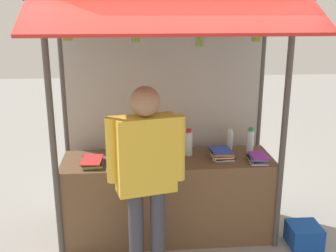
{
  "coord_description": "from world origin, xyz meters",
  "views": [
    {
      "loc": [
        -0.35,
        -3.97,
        2.42
      ],
      "look_at": [
        0.0,
        0.0,
        1.23
      ],
      "focal_mm": 44.11,
      "sensor_mm": 36.0,
      "label": 1
    }
  ],
  "objects_px": {
    "water_bottle_mid_right": "(189,143)",
    "banana_bunch_inner_left": "(256,33)",
    "banana_bunch_leftmost": "(68,33)",
    "banana_bunch_rightmost": "(135,34)",
    "magazine_stack_back_left": "(93,162)",
    "magazine_stack_front_right": "(222,154)",
    "plastic_crate": "(304,235)",
    "banana_bunch_inner_right": "(200,39)",
    "water_bottle_mid_left": "(230,140)",
    "magazine_stack_center": "(258,158)",
    "magazine_stack_left": "(157,156)",
    "vendor_person": "(146,167)",
    "water_bottle_rear_center": "(250,141)"
  },
  "relations": [
    {
      "from": "water_bottle_mid_right",
      "to": "banana_bunch_inner_left",
      "type": "height_order",
      "value": "banana_bunch_inner_left"
    },
    {
      "from": "banana_bunch_leftmost",
      "to": "water_bottle_mid_right",
      "type": "bearing_deg",
      "value": 24.59
    },
    {
      "from": "banana_bunch_rightmost",
      "to": "magazine_stack_back_left",
      "type": "bearing_deg",
      "value": 144.7
    },
    {
      "from": "magazine_stack_front_right",
      "to": "banana_bunch_leftmost",
      "type": "relative_size",
      "value": 1.22
    },
    {
      "from": "banana_bunch_rightmost",
      "to": "water_bottle_mid_right",
      "type": "bearing_deg",
      "value": 43.13
    },
    {
      "from": "plastic_crate",
      "to": "water_bottle_mid_right",
      "type": "bearing_deg",
      "value": 160.23
    },
    {
      "from": "magazine_stack_back_left",
      "to": "banana_bunch_leftmost",
      "type": "height_order",
      "value": "banana_bunch_leftmost"
    },
    {
      "from": "banana_bunch_inner_right",
      "to": "banana_bunch_leftmost",
      "type": "relative_size",
      "value": 1.24
    },
    {
      "from": "banana_bunch_inner_right",
      "to": "banana_bunch_leftmost",
      "type": "distance_m",
      "value": 1.11
    },
    {
      "from": "magazine_stack_back_left",
      "to": "banana_bunch_inner_right",
      "type": "bearing_deg",
      "value": -17.81
    },
    {
      "from": "water_bottle_mid_left",
      "to": "magazine_stack_center",
      "type": "relative_size",
      "value": 0.88
    },
    {
      "from": "magazine_stack_left",
      "to": "plastic_crate",
      "type": "xyz_separation_m",
      "value": [
        1.5,
        -0.34,
        -0.8
      ]
    },
    {
      "from": "magazine_stack_front_right",
      "to": "plastic_crate",
      "type": "distance_m",
      "value": 1.2
    },
    {
      "from": "water_bottle_mid_left",
      "to": "water_bottle_mid_right",
      "type": "xyz_separation_m",
      "value": [
        -0.48,
        -0.15,
        0.03
      ]
    },
    {
      "from": "vendor_person",
      "to": "banana_bunch_rightmost",
      "type": "bearing_deg",
      "value": -89.13
    },
    {
      "from": "water_bottle_mid_left",
      "to": "banana_bunch_rightmost",
      "type": "relative_size",
      "value": 0.92
    },
    {
      "from": "water_bottle_mid_right",
      "to": "banana_bunch_leftmost",
      "type": "distance_m",
      "value": 1.68
    },
    {
      "from": "water_bottle_mid_left",
      "to": "magazine_stack_back_left",
      "type": "xyz_separation_m",
      "value": [
        -1.46,
        -0.33,
        -0.08
      ]
    },
    {
      "from": "banana_bunch_inner_right",
      "to": "banana_bunch_leftmost",
      "type": "xyz_separation_m",
      "value": [
        -1.11,
        0.0,
        0.06
      ]
    },
    {
      "from": "water_bottle_mid_left",
      "to": "banana_bunch_inner_left",
      "type": "height_order",
      "value": "banana_bunch_inner_left"
    },
    {
      "from": "magazine_stack_left",
      "to": "magazine_stack_front_right",
      "type": "relative_size",
      "value": 1.02
    },
    {
      "from": "banana_bunch_inner_left",
      "to": "vendor_person",
      "type": "relative_size",
      "value": 0.14
    },
    {
      "from": "magazine_stack_front_right",
      "to": "banana_bunch_rightmost",
      "type": "height_order",
      "value": "banana_bunch_rightmost"
    },
    {
      "from": "magazine_stack_front_right",
      "to": "banana_bunch_leftmost",
      "type": "bearing_deg",
      "value": -164.4
    },
    {
      "from": "magazine_stack_center",
      "to": "banana_bunch_inner_left",
      "type": "relative_size",
      "value": 1.03
    },
    {
      "from": "banana_bunch_leftmost",
      "to": "banana_bunch_inner_left",
      "type": "bearing_deg",
      "value": -0.06
    },
    {
      "from": "magazine_stack_front_right",
      "to": "banana_bunch_inner_right",
      "type": "distance_m",
      "value": 1.31
    },
    {
      "from": "magazine_stack_left",
      "to": "vendor_person",
      "type": "height_order",
      "value": "vendor_person"
    },
    {
      "from": "water_bottle_rear_center",
      "to": "magazine_stack_back_left",
      "type": "distance_m",
      "value": 1.67
    },
    {
      "from": "magazine_stack_center",
      "to": "magazine_stack_front_right",
      "type": "height_order",
      "value": "magazine_stack_front_right"
    },
    {
      "from": "water_bottle_mid_right",
      "to": "magazine_stack_left",
      "type": "relative_size",
      "value": 0.98
    },
    {
      "from": "water_bottle_mid_right",
      "to": "magazine_stack_front_right",
      "type": "bearing_deg",
      "value": -16.97
    },
    {
      "from": "banana_bunch_rightmost",
      "to": "banana_bunch_inner_right",
      "type": "xyz_separation_m",
      "value": [
        0.55,
        -0.0,
        -0.04
      ]
    },
    {
      "from": "magazine_stack_back_left",
      "to": "banana_bunch_leftmost",
      "type": "relative_size",
      "value": 1.36
    },
    {
      "from": "water_bottle_rear_center",
      "to": "banana_bunch_inner_left",
      "type": "bearing_deg",
      "value": -107.27
    },
    {
      "from": "water_bottle_mid_left",
      "to": "banana_bunch_rightmost",
      "type": "height_order",
      "value": "banana_bunch_rightmost"
    },
    {
      "from": "vendor_person",
      "to": "magazine_stack_back_left",
      "type": "bearing_deg",
      "value": -61.11
    },
    {
      "from": "magazine_stack_left",
      "to": "magazine_stack_front_right",
      "type": "distance_m",
      "value": 0.67
    },
    {
      "from": "magazine_stack_back_left",
      "to": "magazine_stack_front_right",
      "type": "relative_size",
      "value": 1.11
    },
    {
      "from": "magazine_stack_center",
      "to": "banana_bunch_leftmost",
      "type": "bearing_deg",
      "value": -171.82
    },
    {
      "from": "water_bottle_mid_right",
      "to": "plastic_crate",
      "type": "height_order",
      "value": "water_bottle_mid_right"
    },
    {
      "from": "magazine_stack_center",
      "to": "banana_bunch_inner_right",
      "type": "xyz_separation_m",
      "value": [
        -0.67,
        -0.26,
        1.21
      ]
    },
    {
      "from": "water_bottle_mid_right",
      "to": "magazine_stack_left",
      "type": "height_order",
      "value": "water_bottle_mid_right"
    },
    {
      "from": "water_bottle_mid_right",
      "to": "banana_bunch_rightmost",
      "type": "height_order",
      "value": "banana_bunch_rightmost"
    },
    {
      "from": "water_bottle_mid_left",
      "to": "banana_bunch_leftmost",
      "type": "relative_size",
      "value": 0.97
    },
    {
      "from": "water_bottle_mid_right",
      "to": "plastic_crate",
      "type": "xyz_separation_m",
      "value": [
        1.16,
        -0.42,
        -0.9
      ]
    },
    {
      "from": "magazine_stack_left",
      "to": "vendor_person",
      "type": "relative_size",
      "value": 0.17
    },
    {
      "from": "banana_bunch_rightmost",
      "to": "banana_bunch_leftmost",
      "type": "xyz_separation_m",
      "value": [
        -0.56,
        0.0,
        0.01
      ]
    },
    {
      "from": "water_bottle_mid_left",
      "to": "banana_bunch_inner_right",
      "type": "distance_m",
      "value": 1.4
    },
    {
      "from": "banana_bunch_rightmost",
      "to": "plastic_crate",
      "type": "xyz_separation_m",
      "value": [
        1.7,
        0.08,
        -2.06
      ]
    }
  ]
}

